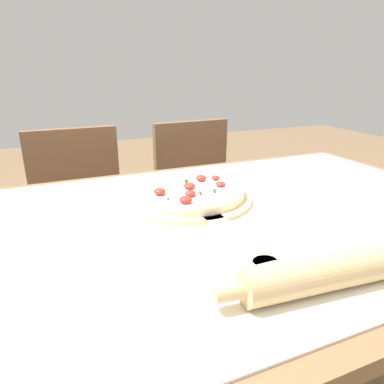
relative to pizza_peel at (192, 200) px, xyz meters
name	(u,v)px	position (x,y,z in m)	size (l,w,h in m)	color
dining_table	(226,257)	(0.05, -0.11, -0.12)	(1.41, 0.89, 0.78)	brown
towel_cloth	(228,216)	(0.05, -0.11, -0.01)	(1.33, 0.81, 0.00)	white
pizza_peel	(192,200)	(0.00, 0.00, 0.00)	(0.34, 0.56, 0.01)	#D6B784
pizza	(188,190)	(0.00, 0.03, 0.02)	(0.30, 0.30, 0.04)	beige
rolling_pin	(346,268)	(0.09, -0.42, 0.02)	(0.45, 0.09, 0.06)	tan
chair_left	(82,218)	(-0.24, 0.66, -0.28)	(0.41, 0.41, 0.88)	brown
chair_right	(199,200)	(0.32, 0.66, -0.28)	(0.43, 0.43, 0.88)	brown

